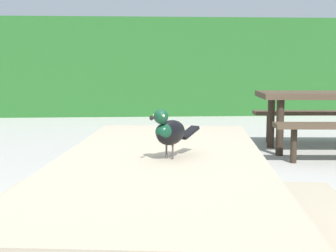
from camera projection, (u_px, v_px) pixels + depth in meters
The scene contains 4 objects.
hedge_wall at pixel (132, 67), 10.45m from camera, with size 28.00×1.48×2.03m, color #235B23.
picnic_table_foreground at pixel (162, 205), 1.79m from camera, with size 1.88×1.91×0.74m.
bird_grackle at pixel (169, 131), 1.71m from camera, with size 0.20×0.24×0.18m.
picnic_table_mid_left at pixel (333, 107), 5.88m from camera, with size 1.86×1.82×0.74m.
Camera 1 is at (0.07, -1.69, 1.08)m, focal length 51.14 mm.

